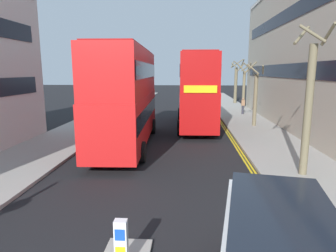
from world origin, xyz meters
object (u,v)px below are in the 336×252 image
keep_left_bollard (121,246)px  double_decker_bus_away (127,94)px  double_decker_bus_oncoming (196,88)px  pedestrian_far (243,106)px

keep_left_bollard → double_decker_bus_away: size_ratio=0.10×
keep_left_bollard → double_decker_bus_oncoming: double_decker_bus_oncoming is taller
keep_left_bollard → double_decker_bus_away: bearing=100.8°
double_decker_bus_away → double_decker_bus_oncoming: bearing=56.8°
double_decker_bus_away → double_decker_bus_oncoming: (4.17, 6.36, 0.00)m
keep_left_bollard → pedestrian_far: 24.67m
keep_left_bollard → double_decker_bus_oncoming: bearing=83.3°
keep_left_bollard → double_decker_bus_away: 11.55m
double_decker_bus_away → double_decker_bus_oncoming: size_ratio=1.00×
double_decker_bus_away → double_decker_bus_oncoming: 7.60m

